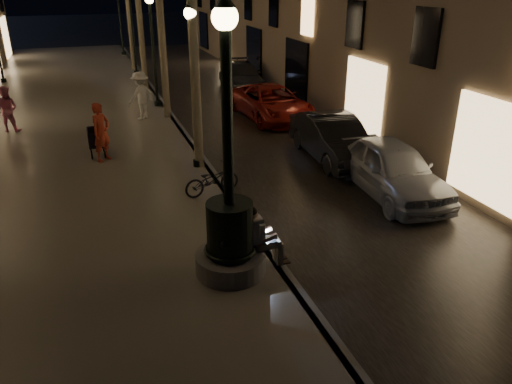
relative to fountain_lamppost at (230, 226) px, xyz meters
name	(u,v)px	position (x,y,z in m)	size (l,w,h in m)	color
ground	(169,115)	(1.00, 13.00, -1.21)	(120.00, 120.00, 0.00)	black
cobble_lane	(235,109)	(4.00, 13.00, -1.20)	(6.00, 45.00, 0.02)	black
promenade	(71,121)	(-3.00, 13.00, -1.11)	(8.00, 45.00, 0.20)	slate
curb_strip	(169,113)	(1.00, 13.00, -1.11)	(0.25, 45.00, 0.20)	#59595B
fountain_lamppost	(230,226)	(0.00, 0.00, 0.00)	(1.40, 1.40, 5.21)	#59595B
seated_man_laptop	(260,235)	(0.61, 0.00, -0.30)	(0.97, 0.33, 1.34)	gray
lamp_curb_a	(193,66)	(0.70, 6.00, 2.02)	(0.36, 0.36, 4.81)	black
lamp_curb_b	(152,35)	(0.70, 14.00, 2.02)	(0.36, 0.36, 4.81)	black
lamp_curb_c	(132,20)	(0.70, 22.00, 2.02)	(0.36, 0.36, 4.81)	black
lamp_curb_d	(119,10)	(0.70, 30.00, 2.02)	(0.36, 0.36, 4.81)	black
stroller	(96,137)	(-2.15, 8.01, -0.40)	(0.51, 1.18, 1.21)	black
car_front	(392,169)	(5.38, 2.64, -0.47)	(1.76, 4.38, 1.49)	#999CA0
car_second	(333,138)	(5.14, 5.67, -0.49)	(1.53, 4.39, 1.45)	black
car_third	(272,103)	(5.00, 11.00, -0.53)	(2.27, 4.93, 1.37)	maroon
car_rear	(242,76)	(5.60, 17.05, -0.54)	(1.87, 4.61, 1.34)	#323337
pedestrian_red	(101,132)	(-1.98, 7.47, -0.09)	(0.67, 0.44, 1.84)	#C23C26
pedestrian_pink	(7,109)	(-5.12, 11.92, -0.17)	(0.82, 0.64, 1.69)	#D36F90
pedestrian_white	(141,96)	(-0.20, 12.06, -0.07)	(1.22, 0.70, 1.89)	silver
bicycle	(212,180)	(0.60, 3.80, -0.60)	(0.54, 1.55, 0.81)	black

